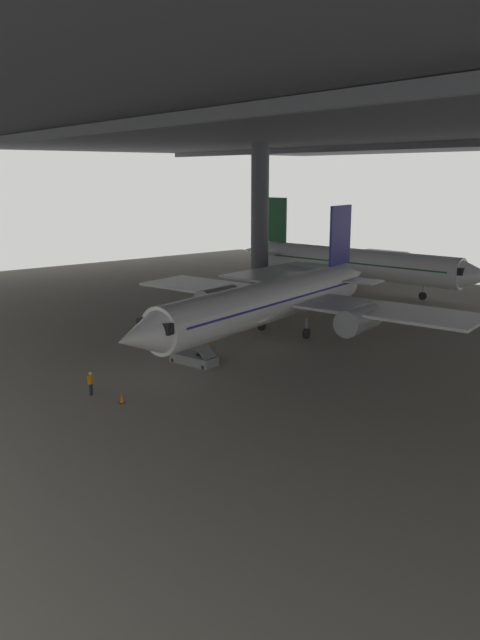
{
  "coord_description": "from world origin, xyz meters",
  "views": [
    {
      "loc": [
        39.09,
        -31.38,
        13.98
      ],
      "look_at": [
        -0.16,
        -0.69,
        2.48
      ],
      "focal_mm": 35.88,
      "sensor_mm": 36.0,
      "label": 1
    }
  ],
  "objects_px": {
    "crew_worker_by_stairs": "(207,346)",
    "traffic_cone_orange": "(122,398)",
    "airplane_main": "(272,301)",
    "boarding_stairs": "(193,354)",
    "crew_worker_near_nose": "(91,382)",
    "airplane_distant": "(351,263)"
  },
  "relations": [
    {
      "from": "airplane_main",
      "to": "boarding_stairs",
      "type": "xyz_separation_m",
      "value": [
        1.95,
        -9.41,
        -2.62
      ]
    },
    {
      "from": "boarding_stairs",
      "to": "crew_worker_by_stairs",
      "type": "height_order",
      "value": "boarding_stairs"
    },
    {
      "from": "traffic_cone_orange",
      "to": "airplane_distant",
      "type": "bearing_deg",
      "value": 113.98
    },
    {
      "from": "crew_worker_near_nose",
      "to": "airplane_distant",
      "type": "xyz_separation_m",
      "value": [
        -15.61,
        41.48,
        2.44
      ]
    },
    {
      "from": "boarding_stairs",
      "to": "crew_worker_by_stairs",
      "type": "bearing_deg",
      "value": 108.96
    },
    {
      "from": "crew_worker_near_nose",
      "to": "crew_worker_by_stairs",
      "type": "distance_m",
      "value": 11.13
    },
    {
      "from": "boarding_stairs",
      "to": "traffic_cone_orange",
      "type": "bearing_deg",
      "value": -62.44
    },
    {
      "from": "crew_worker_by_stairs",
      "to": "traffic_cone_orange",
      "type": "bearing_deg",
      "value": -63.84
    },
    {
      "from": "airplane_main",
      "to": "boarding_stairs",
      "type": "relative_size",
      "value": 7.5
    },
    {
      "from": "crew_worker_by_stairs",
      "to": "traffic_cone_orange",
      "type": "distance_m",
      "value": 11.1
    },
    {
      "from": "airplane_distant",
      "to": "boarding_stairs",
      "type": "bearing_deg",
      "value": -66.96
    },
    {
      "from": "airplane_main",
      "to": "airplane_distant",
      "type": "height_order",
      "value": "airplane_main"
    },
    {
      "from": "crew_worker_by_stairs",
      "to": "airplane_distant",
      "type": "relative_size",
      "value": 0.05
    },
    {
      "from": "crew_worker_by_stairs",
      "to": "airplane_distant",
      "type": "distance_m",
      "value": 33.42
    },
    {
      "from": "airplane_main",
      "to": "traffic_cone_orange",
      "type": "distance_m",
      "value": 18.96
    },
    {
      "from": "boarding_stairs",
      "to": "crew_worker_by_stairs",
      "type": "relative_size",
      "value": 2.84
    },
    {
      "from": "boarding_stairs",
      "to": "airplane_distant",
      "type": "distance_m",
      "value": 35.24
    },
    {
      "from": "airplane_main",
      "to": "crew_worker_near_nose",
      "type": "relative_size",
      "value": 21.6
    },
    {
      "from": "boarding_stairs",
      "to": "airplane_distant",
      "type": "xyz_separation_m",
      "value": [
        -13.75,
        32.34,
        2.61
      ]
    },
    {
      "from": "airplane_distant",
      "to": "airplane_main",
      "type": "bearing_deg",
      "value": -62.75
    },
    {
      "from": "crew_worker_near_nose",
      "to": "boarding_stairs",
      "type": "bearing_deg",
      "value": 101.47
    },
    {
      "from": "airplane_distant",
      "to": "crew_worker_near_nose",
      "type": "bearing_deg",
      "value": -69.38
    }
  ]
}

